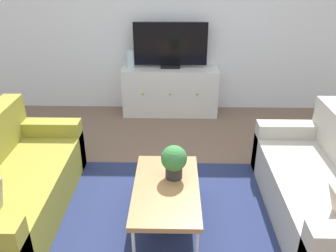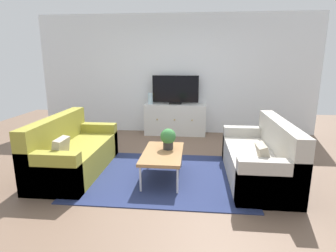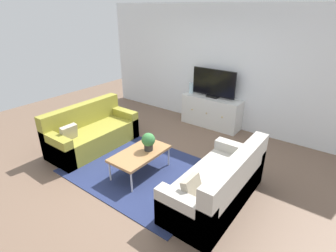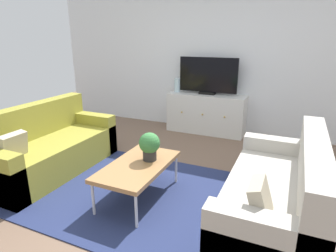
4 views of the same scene
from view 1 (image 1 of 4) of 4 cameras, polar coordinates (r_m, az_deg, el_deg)
name	(u,v)px [view 1 (image 1 of 4)]	position (r m, az deg, el deg)	size (l,w,h in m)	color
ground_plane	(167,209)	(3.47, -0.19, -13.18)	(10.00, 10.00, 0.00)	brown
wall_back	(171,19)	(5.30, 0.44, 16.92)	(6.40, 0.12, 2.70)	white
area_rug	(166,219)	(3.35, -0.25, -14.72)	(2.50, 1.90, 0.01)	navy
couch_left_side	(8,188)	(3.54, -24.43, -9.17)	(0.80, 1.77, 0.86)	olive
couch_right_side	(328,192)	(3.49, 24.37, -9.73)	(0.80, 1.77, 0.86)	#B2ADA3
coffee_table	(167,190)	(3.08, -0.22, -10.28)	(0.56, 1.02, 0.40)	#A37547
potted_plant	(174,161)	(3.09, 0.97, -5.61)	(0.23, 0.23, 0.31)	#2D2D2D
tv_console	(170,91)	(5.29, 0.38, 5.70)	(1.39, 0.47, 0.71)	silver
flat_screen_tv	(170,45)	(5.11, 0.41, 12.90)	(1.04, 0.16, 0.65)	black
glass_vase	(130,59)	(5.18, -6.09, 10.67)	(0.11, 0.11, 0.25)	silver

